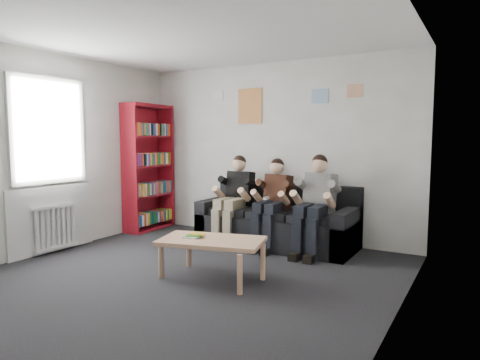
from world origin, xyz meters
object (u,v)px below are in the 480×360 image
Objects in this scene: coffee_table at (212,244)px; person_right at (314,205)px; bookshelf at (149,167)px; person_left at (233,199)px; person_middle at (272,203)px; sofa at (278,224)px.

coffee_table is 0.84× the size of person_right.
bookshelf is at bearing -174.25° from person_right.
person_middle is (0.63, 0.00, -0.01)m from person_left.
person_middle is at bearing -2.96° from person_left.
sofa is 1.74× the size of person_left.
coffee_table is 1.56m from person_middle.
person_right is (2.98, -0.10, -0.39)m from bookshelf.
bookshelf is at bearing -175.65° from person_middle.
bookshelf is 1.63× the size of person_left.
person_middle is (-0.01, 1.54, 0.25)m from coffee_table.
person_middle is at bearing 90.49° from coffee_table.
person_right is (0.61, 1.53, 0.27)m from coffee_table.
bookshelf reaches higher than coffee_table.
bookshelf is 1.67× the size of person_middle.
sofa is at bearing 169.86° from person_right.
person_right is (0.63, -0.20, 0.35)m from sofa.
person_right is at bearing -5.40° from bookshelf.
bookshelf is at bearing 173.51° from person_left.
bookshelf is 2.39m from person_middle.
coffee_table is at bearing -89.57° from sofa.
person_right reaches higher than person_left.
coffee_table is (0.01, -1.74, 0.08)m from sofa.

